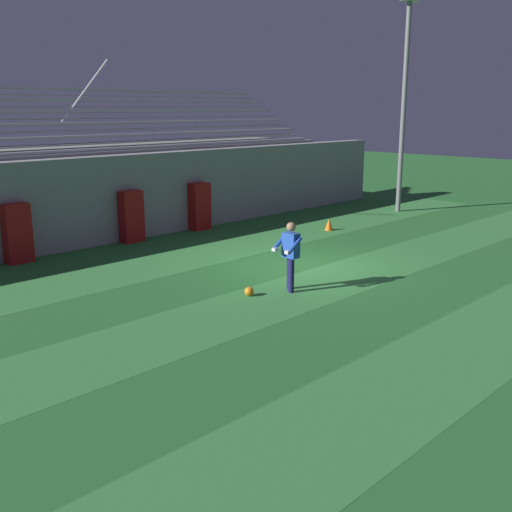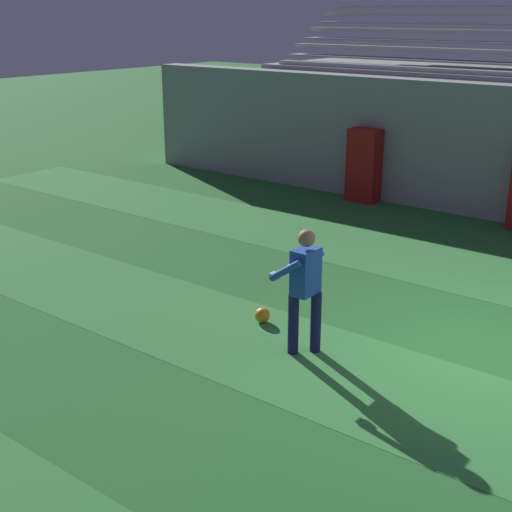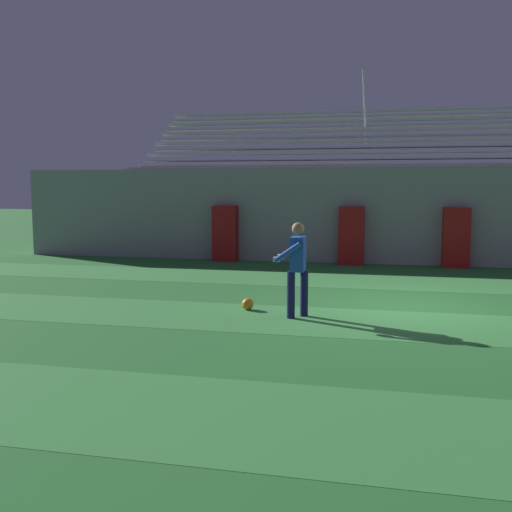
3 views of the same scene
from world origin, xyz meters
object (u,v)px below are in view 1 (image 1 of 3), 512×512
Objects in this scene: padding_pillar_gate_right at (200,206)px; goalkeeper at (290,252)px; padding_pillar_far_left at (17,233)px; padding_pillar_gate_left at (131,216)px; traffic_cone at (329,225)px; floodlight_pole at (405,77)px; soccer_ball at (249,291)px.

padding_pillar_gate_right reaches higher than goalkeeper.
goalkeeper is (3.34, -7.29, 0.11)m from padding_pillar_far_left.
padding_pillar_gate_left reaches higher than traffic_cone.
padding_pillar_far_left reaches higher than goalkeeper.
goalkeeper is at bearing -93.64° from padding_pillar_gate_left.
goalkeeper is (-11.83, -4.29, -4.54)m from floodlight_pole.
padding_pillar_far_left is at bearing 108.94° from soccer_ball.
padding_pillar_gate_right is 0.19× the size of floodlight_pole.
goalkeeper is at bearing -149.30° from traffic_cone.
floodlight_pole is 13.38m from goalkeeper.
traffic_cone reaches higher than soccer_ball.
padding_pillar_gate_left is at bearing 150.48° from traffic_cone.
floodlight_pole is at bearing 19.93° from goalkeeper.
padding_pillar_gate_right is at bearing 160.48° from floodlight_pole.
padding_pillar_far_left is at bearing 180.00° from padding_pillar_gate_left.
padding_pillar_gate_right is 1.00× the size of padding_pillar_far_left.
soccer_ball is (-1.44, -6.89, -0.73)m from padding_pillar_gate_left.
padding_pillar_far_left is 4.01× the size of traffic_cone.
traffic_cone is at bearing -19.16° from padding_pillar_far_left.
floodlight_pole reaches higher than padding_pillar_gate_right.
padding_pillar_gate_right is 8.18m from soccer_ball.
floodlight_pole is at bearing -19.52° from padding_pillar_gate_right.
padding_pillar_gate_right is at bearing 132.56° from traffic_cone.
goalkeeper is at bearing -65.37° from padding_pillar_far_left.
padding_pillar_gate_left is 3.81m from padding_pillar_far_left.
padding_pillar_gate_right is at bearing 0.00° from padding_pillar_gate_left.
floodlight_pole is at bearing -11.18° from padding_pillar_far_left.
traffic_cone is at bearing 24.83° from soccer_ball.
padding_pillar_gate_left and padding_pillar_gate_right have the same top height.
traffic_cone is at bearing -29.52° from padding_pillar_gate_left.
goalkeeper is at bearing -114.79° from padding_pillar_gate_right.
padding_pillar_gate_left is 7.31m from goalkeeper.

